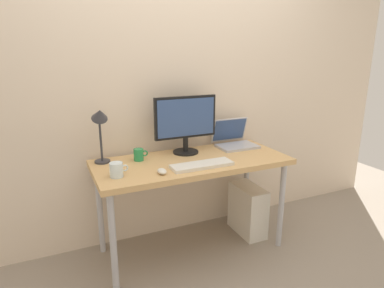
% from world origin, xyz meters
% --- Properties ---
extents(ground_plane, '(6.00, 6.00, 0.00)m').
position_xyz_m(ground_plane, '(0.00, 0.00, 0.00)').
color(ground_plane, gray).
extents(back_wall, '(4.40, 0.04, 2.60)m').
position_xyz_m(back_wall, '(0.00, 0.37, 1.30)').
color(back_wall, beige).
rests_on(back_wall, ground_plane).
extents(desk, '(1.43, 0.62, 0.74)m').
position_xyz_m(desk, '(0.00, 0.00, 0.67)').
color(desk, tan).
rests_on(desk, ground_plane).
extents(monitor, '(0.50, 0.20, 0.45)m').
position_xyz_m(monitor, '(0.03, 0.18, 0.99)').
color(monitor, black).
rests_on(monitor, desk).
extents(laptop, '(0.32, 0.28, 0.22)m').
position_xyz_m(laptop, '(0.47, 0.20, 0.80)').
color(laptop, '#B2B2B7').
rests_on(laptop, desk).
extents(desk_lamp, '(0.11, 0.16, 0.42)m').
position_xyz_m(desk_lamp, '(-0.61, 0.18, 1.04)').
color(desk_lamp, '#333338').
rests_on(desk_lamp, desk).
extents(keyboard, '(0.44, 0.14, 0.02)m').
position_xyz_m(keyboard, '(0.00, -0.17, 0.75)').
color(keyboard, silver).
rests_on(keyboard, desk).
extents(mouse, '(0.06, 0.09, 0.03)m').
position_xyz_m(mouse, '(-0.30, -0.19, 0.76)').
color(mouse, silver).
rests_on(mouse, desk).
extents(coffee_mug, '(0.11, 0.07, 0.09)m').
position_xyz_m(coffee_mug, '(-0.36, 0.14, 0.78)').
color(coffee_mug, '#268C4C').
rests_on(coffee_mug, desk).
extents(glass_cup, '(0.12, 0.09, 0.09)m').
position_xyz_m(glass_cup, '(-0.58, -0.12, 0.79)').
color(glass_cup, silver).
rests_on(glass_cup, desk).
extents(computer_tower, '(0.18, 0.36, 0.42)m').
position_xyz_m(computer_tower, '(0.53, 0.03, 0.21)').
color(computer_tower, silver).
rests_on(computer_tower, ground_plane).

